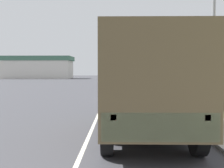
# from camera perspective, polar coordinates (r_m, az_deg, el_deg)

# --- Properties ---
(ground_plane) EXTENTS (180.00, 180.00, 0.00)m
(ground_plane) POSITION_cam_1_polar(r_m,az_deg,el_deg) (40.40, -0.26, -0.31)
(ground_plane) COLOR #424247
(lane_centre_stripe) EXTENTS (0.12, 120.00, 0.00)m
(lane_centre_stripe) POSITION_cam_1_polar(r_m,az_deg,el_deg) (40.40, -0.26, -0.31)
(lane_centre_stripe) COLOR silver
(lane_centre_stripe) RESTS_ON ground
(sidewalk_right) EXTENTS (1.80, 120.00, 0.12)m
(sidewalk_right) POSITION_cam_1_polar(r_m,az_deg,el_deg) (40.55, 6.11, -0.23)
(sidewalk_right) COLOR beige
(sidewalk_right) RESTS_ON ground
(grass_strip_right) EXTENTS (7.00, 120.00, 0.02)m
(grass_strip_right) POSITION_cam_1_polar(r_m,az_deg,el_deg) (41.18, 12.22, -0.30)
(grass_strip_right) COLOR olive
(grass_strip_right) RESTS_ON ground
(military_truck) EXTENTS (2.54, 7.07, 3.19)m
(military_truck) POSITION_cam_1_polar(r_m,az_deg,el_deg) (9.02, 6.63, 0.47)
(military_truck) COLOR #606647
(military_truck) RESTS_ON ground
(car_nearest_ahead) EXTENTS (1.88, 3.95, 1.58)m
(car_nearest_ahead) POSITION_cam_1_polar(r_m,az_deg,el_deg) (21.88, 2.85, -0.98)
(car_nearest_ahead) COLOR silver
(car_nearest_ahead) RESTS_ON ground
(car_second_ahead) EXTENTS (1.90, 4.48, 1.36)m
(car_second_ahead) POSITION_cam_1_polar(r_m,az_deg,el_deg) (36.62, 2.66, 0.35)
(car_second_ahead) COLOR silver
(car_second_ahead) RESTS_ON ground
(lamp_post) EXTENTS (1.69, 0.24, 7.42)m
(lamp_post) POSITION_cam_1_polar(r_m,az_deg,el_deg) (12.16, 19.04, 13.95)
(lamp_post) COLOR gray
(lamp_post) RESTS_ON sidewalk_right
(building_distant) EXTENTS (20.48, 8.99, 6.11)m
(building_distant) POSITION_cam_1_polar(r_m,az_deg,el_deg) (80.61, -15.32, 3.28)
(building_distant) COLOR beige
(building_distant) RESTS_ON ground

